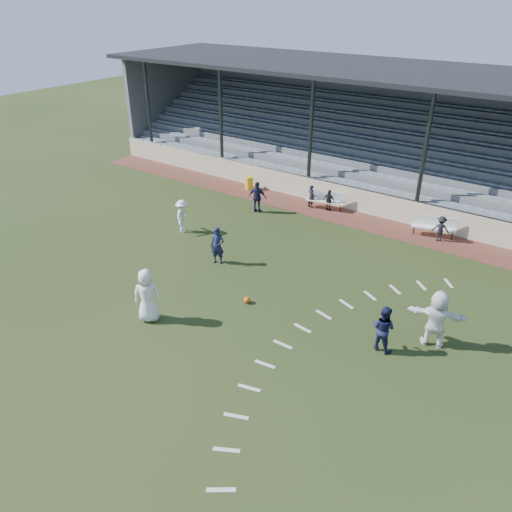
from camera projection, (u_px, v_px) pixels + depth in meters
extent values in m
plane|color=#243114|center=(215.00, 315.00, 17.72)|extent=(90.00, 90.00, 0.00)
cube|color=#532921|center=(347.00, 217.00, 25.25)|extent=(34.00, 2.00, 0.02)
cube|color=beige|center=(357.00, 200.00, 25.73)|extent=(34.00, 0.18, 1.20)
cube|color=silver|center=(325.00, 202.00, 25.96)|extent=(2.04, 0.84, 0.06)
cube|color=silver|center=(327.00, 196.00, 26.00)|extent=(1.96, 0.50, 0.54)
cylinder|color=#2B2E32|center=(309.00, 203.00, 26.35)|extent=(0.06, 0.06, 0.40)
cylinder|color=#2B2E32|center=(340.00, 208.00, 25.78)|extent=(0.06, 0.06, 0.40)
cube|color=silver|center=(434.00, 228.00, 23.08)|extent=(2.04, 0.90, 0.06)
cube|color=silver|center=(436.00, 222.00, 23.12)|extent=(1.95, 0.58, 0.54)
cylinder|color=#2B2E32|center=(414.00, 230.00, 23.45)|extent=(0.06, 0.06, 0.40)
cylinder|color=#2B2E32|center=(452.00, 235.00, 22.93)|extent=(0.06, 0.06, 0.40)
cylinder|color=yellow|center=(249.00, 183.00, 28.60)|extent=(0.46, 0.46, 0.74)
sphere|color=#DC570C|center=(247.00, 300.00, 18.37)|extent=(0.24, 0.24, 0.24)
imported|color=white|center=(147.00, 296.00, 17.06)|extent=(1.14, 1.06, 1.96)
imported|color=#141739|center=(217.00, 246.00, 20.73)|extent=(0.68, 0.56, 1.61)
imported|color=#141739|center=(383.00, 328.00, 15.72)|extent=(0.82, 0.66, 1.60)
imported|color=white|center=(182.00, 216.00, 23.44)|extent=(0.98, 1.18, 1.59)
imported|color=#141739|center=(257.00, 197.00, 25.53)|extent=(1.02, 0.66, 1.62)
imported|color=white|center=(437.00, 319.00, 15.84)|extent=(1.94, 1.07, 1.99)
imported|color=black|center=(311.00, 196.00, 26.11)|extent=(0.53, 0.45, 1.23)
imported|color=black|center=(329.00, 200.00, 25.74)|extent=(0.67, 0.30, 1.13)
imported|color=black|center=(441.00, 229.00, 22.65)|extent=(0.87, 0.64, 1.20)
cube|color=slate|center=(362.00, 197.00, 26.12)|extent=(34.00, 0.80, 1.20)
cube|color=gray|center=(364.00, 185.00, 25.89)|extent=(33.00, 0.28, 0.10)
cube|color=slate|center=(369.00, 189.00, 26.60)|extent=(34.00, 0.80, 1.60)
cube|color=gray|center=(371.00, 173.00, 26.27)|extent=(33.00, 0.28, 0.10)
cube|color=slate|center=(375.00, 181.00, 27.08)|extent=(34.00, 0.80, 2.00)
cube|color=gray|center=(378.00, 162.00, 26.65)|extent=(33.00, 0.28, 0.10)
cube|color=slate|center=(381.00, 174.00, 27.56)|extent=(34.00, 0.80, 2.40)
cube|color=gray|center=(385.00, 151.00, 27.04)|extent=(33.00, 0.28, 0.10)
cube|color=slate|center=(388.00, 166.00, 28.04)|extent=(34.00, 0.80, 2.80)
cube|color=gray|center=(392.00, 141.00, 27.42)|extent=(33.00, 0.28, 0.10)
cube|color=slate|center=(393.00, 159.00, 28.52)|extent=(34.00, 0.80, 3.20)
cube|color=gray|center=(398.00, 130.00, 27.81)|extent=(33.00, 0.28, 0.10)
cube|color=slate|center=(399.00, 153.00, 29.00)|extent=(34.00, 0.80, 3.60)
cube|color=gray|center=(404.00, 120.00, 28.19)|extent=(33.00, 0.28, 0.10)
cube|color=slate|center=(405.00, 146.00, 29.48)|extent=(34.00, 0.80, 4.00)
cube|color=gray|center=(410.00, 111.00, 28.58)|extent=(33.00, 0.28, 0.10)
cube|color=slate|center=(410.00, 140.00, 29.96)|extent=(34.00, 0.80, 4.40)
cube|color=gray|center=(416.00, 101.00, 28.96)|extent=(33.00, 0.28, 0.10)
cube|color=slate|center=(416.00, 121.00, 29.91)|extent=(34.00, 0.40, 6.40)
cube|color=slate|center=(170.00, 99.00, 35.91)|extent=(0.30, 7.80, 6.40)
cube|color=black|center=(399.00, 71.00, 25.55)|extent=(34.60, 9.00, 0.22)
cylinder|color=#2B2E32|center=(149.00, 111.00, 32.18)|extent=(0.20, 0.20, 6.50)
cylinder|color=#2B2E32|center=(221.00, 124.00, 29.13)|extent=(0.20, 0.20, 6.50)
cylinder|color=#2B2E32|center=(310.00, 140.00, 26.07)|extent=(0.20, 0.20, 6.50)
cylinder|color=#2B2E32|center=(423.00, 160.00, 23.01)|extent=(0.20, 0.20, 6.50)
cylinder|color=#2B2E32|center=(359.00, 188.00, 25.42)|extent=(34.00, 0.05, 0.05)
cube|color=silver|center=(449.00, 283.00, 19.63)|extent=(0.54, 0.61, 0.01)
cube|color=silver|center=(421.00, 285.00, 19.49)|extent=(0.59, 0.56, 0.01)
cube|color=silver|center=(395.00, 290.00, 19.23)|extent=(0.64, 0.51, 0.01)
cube|color=silver|center=(370.00, 296.00, 18.84)|extent=(0.67, 0.44, 0.01)
cube|color=silver|center=(346.00, 304.00, 18.35)|extent=(0.70, 0.37, 0.01)
cube|color=silver|center=(324.00, 315.00, 17.74)|extent=(0.71, 0.29, 0.01)
cube|color=silver|center=(303.00, 328.00, 17.05)|extent=(0.71, 0.21, 0.01)
cube|color=silver|center=(283.00, 344.00, 16.27)|extent=(0.70, 0.12, 0.01)
cube|color=silver|center=(265.00, 364.00, 15.42)|extent=(0.71, 0.21, 0.01)
cube|color=silver|center=(249.00, 388.00, 14.50)|extent=(0.71, 0.29, 0.01)
cube|color=silver|center=(236.00, 416.00, 13.55)|extent=(0.70, 0.37, 0.01)
cube|color=silver|center=(226.00, 450.00, 12.56)|extent=(0.67, 0.44, 0.01)
cube|color=silver|center=(221.00, 490.00, 11.56)|extent=(0.64, 0.51, 0.01)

